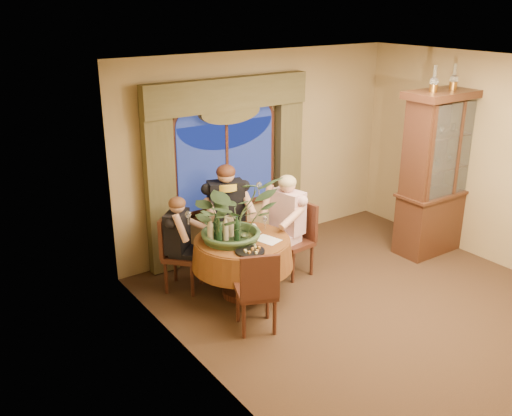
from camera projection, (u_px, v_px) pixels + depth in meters
floor at (381, 310)px, 6.71m from camera, size 5.00×5.00×0.00m
wall_back at (259, 151)px, 8.15m from camera, size 4.50×0.00×4.50m
wall_right at (511, 166)px, 7.42m from camera, size 0.00×5.00×5.00m
ceiling at (402, 67)px, 5.73m from camera, size 5.00×5.00×0.00m
window at (227, 165)px, 7.81m from camera, size 1.62×0.10×1.32m
arched_transom at (225, 108)px, 7.54m from camera, size 1.60×0.06×0.44m
drapery_left at (160, 188)px, 7.26m from camera, size 0.38×0.14×2.32m
drapery_right at (288, 163)px, 8.36m from camera, size 0.38×0.14×2.32m
swag_valance at (228, 94)px, 7.41m from camera, size 2.45×0.16×0.42m
dining_table at (243, 267)px, 6.94m from camera, size 1.30×1.30×0.75m
china_cabinet at (443, 172)px, 8.00m from camera, size 1.42×0.56×2.31m
oil_lamp_left at (434, 79)px, 7.33m from camera, size 0.11×0.11×0.34m
oil_lamp_center at (454, 76)px, 7.54m from camera, size 0.11×0.11×0.34m
oil_lamp_right at (473, 74)px, 7.76m from camera, size 0.11×0.11×0.34m
chair_right at (294, 241)px, 7.42m from camera, size 0.46×0.46×0.96m
chair_back_right at (234, 235)px, 7.61m from camera, size 0.56×0.56×0.96m
chair_back at (183, 254)px, 7.05m from camera, size 0.59×0.59×0.96m
chair_front_left at (256, 289)px, 6.19m from camera, size 0.55×0.55×0.96m
person_pink at (287, 225)px, 7.41m from camera, size 0.54×0.57×1.36m
person_back at (178, 244)px, 7.02m from camera, size 0.59×0.59×1.22m
person_scarf at (226, 217)px, 7.53m from camera, size 0.65×0.62×1.46m
stoneware_vase at (229, 227)px, 6.80m from camera, size 0.14×0.14×0.27m
centerpiece_plant at (233, 185)px, 6.60m from camera, size 1.08×1.20×0.93m
olive_bowl at (247, 237)px, 6.80m from camera, size 0.16×0.16×0.05m
cheese_platter at (250, 251)px, 6.44m from camera, size 0.34×0.34×0.02m
wine_bottle_0 at (237, 230)px, 6.65m from camera, size 0.07×0.07×0.33m
wine_bottle_1 at (226, 230)px, 6.64m from camera, size 0.07×0.07×0.33m
wine_bottle_2 at (216, 227)px, 6.73m from camera, size 0.07×0.07×0.33m
wine_bottle_3 at (219, 232)px, 6.59m from camera, size 0.07×0.07×0.33m
wine_bottle_4 at (210, 231)px, 6.60m from camera, size 0.07×0.07×0.33m
tasting_paper_0 at (267, 240)px, 6.77m from camera, size 0.28×0.35×0.00m
tasting_paper_1 at (250, 229)px, 7.09m from camera, size 0.30×0.35×0.00m
tasting_paper_2 at (251, 249)px, 6.53m from camera, size 0.25×0.33×0.00m
wine_glass_person_pink at (265, 223)px, 7.06m from camera, size 0.07×0.07×0.18m
wine_glass_person_back at (210, 229)px, 6.86m from camera, size 0.07×0.07×0.18m
wine_glass_person_scarf at (234, 220)px, 7.14m from camera, size 0.07×0.07×0.18m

